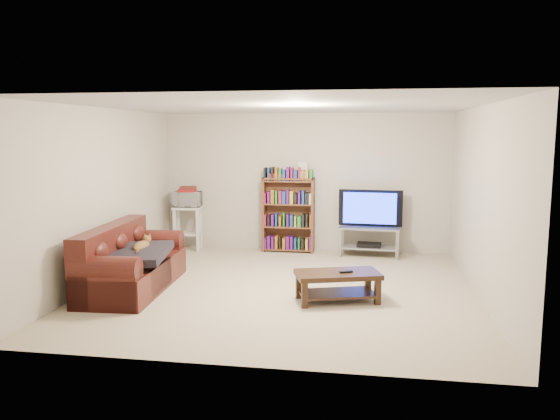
% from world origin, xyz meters
% --- Properties ---
extents(floor, '(5.00, 5.00, 0.00)m').
position_xyz_m(floor, '(0.00, 0.00, 0.00)').
color(floor, beige).
rests_on(floor, ground).
extents(ceiling, '(5.00, 5.00, 0.00)m').
position_xyz_m(ceiling, '(0.00, 0.00, 2.40)').
color(ceiling, white).
rests_on(ceiling, ground).
extents(wall_back, '(5.00, 0.00, 5.00)m').
position_xyz_m(wall_back, '(0.00, 2.50, 1.20)').
color(wall_back, beige).
rests_on(wall_back, ground).
extents(wall_front, '(5.00, 0.00, 5.00)m').
position_xyz_m(wall_front, '(0.00, -2.50, 1.20)').
color(wall_front, beige).
rests_on(wall_front, ground).
extents(wall_left, '(0.00, 5.00, 5.00)m').
position_xyz_m(wall_left, '(-2.50, 0.00, 1.20)').
color(wall_left, beige).
rests_on(wall_left, ground).
extents(wall_right, '(0.00, 5.00, 5.00)m').
position_xyz_m(wall_right, '(2.50, 0.00, 1.20)').
color(wall_right, beige).
rests_on(wall_right, ground).
extents(sofa, '(0.96, 2.03, 0.85)m').
position_xyz_m(sofa, '(-2.02, -0.35, 0.30)').
color(sofa, '#421611').
rests_on(sofa, floor).
extents(blanket, '(0.90, 1.09, 0.18)m').
position_xyz_m(blanket, '(-1.84, -0.47, 0.51)').
color(blanket, black).
rests_on(blanket, sofa).
extents(cat, '(0.25, 0.55, 0.16)m').
position_xyz_m(cat, '(-1.85, -0.29, 0.57)').
color(cat, brown).
rests_on(cat, sofa).
extents(coffee_table, '(1.12, 0.79, 0.37)m').
position_xyz_m(coffee_table, '(0.75, -0.45, 0.26)').
color(coffee_table, black).
rests_on(coffee_table, floor).
extents(remote, '(0.17, 0.11, 0.02)m').
position_xyz_m(remote, '(0.86, -0.47, 0.38)').
color(remote, black).
rests_on(remote, coffee_table).
extents(tv_stand, '(1.02, 0.52, 0.50)m').
position_xyz_m(tv_stand, '(1.14, 2.16, 0.34)').
color(tv_stand, '#999EA3').
rests_on(tv_stand, floor).
extents(television, '(1.08, 0.22, 0.62)m').
position_xyz_m(television, '(1.14, 2.16, 0.80)').
color(television, black).
rests_on(television, tv_stand).
extents(dvd_player, '(0.42, 0.31, 0.06)m').
position_xyz_m(dvd_player, '(1.14, 2.16, 0.19)').
color(dvd_player, black).
rests_on(dvd_player, tv_stand).
extents(bookshelf, '(0.90, 0.28, 1.30)m').
position_xyz_m(bookshelf, '(-0.26, 2.30, 0.67)').
color(bookshelf, brown).
rests_on(bookshelf, floor).
extents(shelf_clutter, '(0.66, 0.20, 0.28)m').
position_xyz_m(shelf_clutter, '(-0.16, 2.31, 1.40)').
color(shelf_clutter, silver).
rests_on(shelf_clutter, bookshelf).
extents(microwave_stand, '(0.52, 0.40, 0.78)m').
position_xyz_m(microwave_stand, '(-2.02, 2.12, 0.50)').
color(microwave_stand, silver).
rests_on(microwave_stand, floor).
extents(microwave, '(0.51, 0.37, 0.26)m').
position_xyz_m(microwave, '(-2.02, 2.12, 0.91)').
color(microwave, silver).
rests_on(microwave, microwave_stand).
extents(game_boxes, '(0.31, 0.27, 0.05)m').
position_xyz_m(game_boxes, '(-2.02, 2.12, 1.07)').
color(game_boxes, maroon).
rests_on(game_boxes, microwave).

